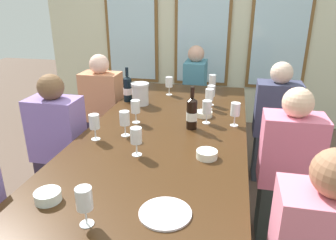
% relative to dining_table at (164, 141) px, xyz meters
% --- Properties ---
extents(ground_plane, '(12.00, 12.00, 0.00)m').
position_rel_dining_table_xyz_m(ground_plane, '(0.00, 0.00, -0.68)').
color(ground_plane, brown).
extents(back_wall_with_windows, '(4.31, 0.10, 2.90)m').
position_rel_dining_table_xyz_m(back_wall_with_windows, '(0.00, 2.29, 0.77)').
color(back_wall_with_windows, beige).
rests_on(back_wall_with_windows, ground).
extents(dining_table, '(1.11, 2.64, 0.74)m').
position_rel_dining_table_xyz_m(dining_table, '(0.00, 0.00, 0.00)').
color(dining_table, '#3B2310').
rests_on(dining_table, ground).
extents(white_plate_0, '(0.23, 0.23, 0.01)m').
position_rel_dining_table_xyz_m(white_plate_0, '(0.20, -0.85, 0.06)').
color(white_plate_0, white).
rests_on(white_plate_0, dining_table).
extents(metal_pitcher, '(0.16, 0.16, 0.19)m').
position_rel_dining_table_xyz_m(metal_pitcher, '(-0.34, 0.58, 0.16)').
color(metal_pitcher, silver).
rests_on(metal_pitcher, dining_table).
extents(wine_bottle_0, '(0.08, 0.08, 0.31)m').
position_rel_dining_table_xyz_m(wine_bottle_0, '(-0.48, 0.65, 0.17)').
color(wine_bottle_0, black).
rests_on(wine_bottle_0, dining_table).
extents(wine_bottle_1, '(0.08, 0.08, 0.31)m').
position_rel_dining_table_xyz_m(wine_bottle_1, '(0.17, 0.13, 0.17)').
color(wine_bottle_1, black).
rests_on(wine_bottle_1, dining_table).
extents(tasting_bowl_0, '(0.12, 0.12, 0.05)m').
position_rel_dining_table_xyz_m(tasting_bowl_0, '(-0.35, -0.86, 0.08)').
color(tasting_bowl_0, white).
rests_on(tasting_bowl_0, dining_table).
extents(tasting_bowl_1, '(0.13, 0.13, 0.04)m').
position_rel_dining_table_xyz_m(tasting_bowl_1, '(0.23, 0.39, 0.08)').
color(tasting_bowl_1, white).
rests_on(tasting_bowl_1, dining_table).
extents(tasting_bowl_2, '(0.12, 0.12, 0.05)m').
position_rel_dining_table_xyz_m(tasting_bowl_2, '(0.32, -0.29, 0.08)').
color(tasting_bowl_2, white).
rests_on(tasting_bowl_2, dining_table).
extents(wine_glass_0, '(0.07, 0.07, 0.17)m').
position_rel_dining_table_xyz_m(wine_glass_0, '(0.25, 0.58, 0.18)').
color(wine_glass_0, white).
rests_on(wine_glass_0, dining_table).
extents(wine_glass_1, '(0.07, 0.07, 0.17)m').
position_rel_dining_table_xyz_m(wine_glass_1, '(0.24, 1.10, 0.18)').
color(wine_glass_1, white).
rests_on(wine_glass_1, dining_table).
extents(wine_glass_2, '(0.07, 0.07, 0.17)m').
position_rel_dining_table_xyz_m(wine_glass_2, '(-0.42, -0.19, 0.18)').
color(wine_glass_2, white).
rests_on(wine_glass_2, dining_table).
extents(wine_glass_3, '(0.07, 0.07, 0.17)m').
position_rel_dining_table_xyz_m(wine_glass_3, '(0.47, 0.25, 0.18)').
color(wine_glass_3, white).
rests_on(wine_glass_3, dining_table).
extents(wine_glass_4, '(0.07, 0.07, 0.17)m').
position_rel_dining_table_xyz_m(wine_glass_4, '(-0.25, 0.16, 0.18)').
color(wine_glass_4, white).
rests_on(wine_glass_4, dining_table).
extents(wine_glass_5, '(0.07, 0.07, 0.17)m').
position_rel_dining_table_xyz_m(wine_glass_5, '(-0.16, 0.92, 0.18)').
color(wine_glass_5, white).
rests_on(wine_glass_5, dining_table).
extents(wine_glass_6, '(0.07, 0.07, 0.17)m').
position_rel_dining_table_xyz_m(wine_glass_6, '(0.26, 0.69, 0.18)').
color(wine_glass_6, white).
rests_on(wine_glass_6, dining_table).
extents(wine_glass_7, '(0.07, 0.07, 0.17)m').
position_rel_dining_table_xyz_m(wine_glass_7, '(-0.25, -0.09, 0.18)').
color(wine_glass_7, white).
rests_on(wine_glass_7, dining_table).
extents(wine_glass_9, '(0.07, 0.07, 0.17)m').
position_rel_dining_table_xyz_m(wine_glass_9, '(-0.09, -0.34, 0.18)').
color(wine_glass_9, white).
rests_on(wine_glass_9, dining_table).
extents(wine_glass_10, '(0.07, 0.07, 0.17)m').
position_rel_dining_table_xyz_m(wine_glass_10, '(-0.11, -0.98, 0.18)').
color(wine_glass_10, white).
rests_on(wine_glass_10, dining_table).
extents(wine_glass_11, '(0.07, 0.07, 0.17)m').
position_rel_dining_table_xyz_m(wine_glass_11, '(0.26, 0.26, 0.18)').
color(wine_glass_11, white).
rests_on(wine_glass_11, dining_table).
extents(seated_person_0, '(0.38, 0.24, 1.11)m').
position_rel_dining_table_xyz_m(seated_person_0, '(-0.84, 0.02, -0.15)').
color(seated_person_0, '#33283A').
rests_on(seated_person_0, ground).
extents(seated_person_1, '(0.38, 0.24, 1.11)m').
position_rel_dining_table_xyz_m(seated_person_1, '(0.84, 0.01, -0.15)').
color(seated_person_1, '#2C3430').
rests_on(seated_person_1, ground).
extents(seated_person_4, '(0.38, 0.24, 1.11)m').
position_rel_dining_table_xyz_m(seated_person_4, '(-0.84, 0.88, -0.15)').
color(seated_person_4, '#2B2338').
rests_on(seated_person_4, ground).
extents(seated_person_5, '(0.38, 0.24, 1.11)m').
position_rel_dining_table_xyz_m(seated_person_5, '(0.84, 0.85, -0.15)').
color(seated_person_5, '#323942').
rests_on(seated_person_5, ground).
extents(seated_person_6, '(0.24, 0.38, 1.11)m').
position_rel_dining_table_xyz_m(seated_person_6, '(0.00, 1.67, -0.15)').
color(seated_person_6, '#2C2A42').
rests_on(seated_person_6, ground).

